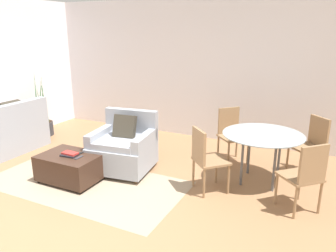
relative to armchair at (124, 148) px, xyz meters
The scene contains 14 objects.
ground_plane 1.60m from the armchair, 81.77° to the right, with size 20.00×20.00×0.00m, color #936B47.
wall_back 2.37m from the armchair, 84.01° to the left, with size 12.00×0.06×2.75m.
area_rug 0.79m from the armchair, 109.92° to the right, with size 2.89×1.47×0.01m.
armchair is the anchor object (origin of this frame).
ottoman 0.84m from the armchair, 125.52° to the right, with size 0.87×0.63×0.41m.
book_stack 0.84m from the armchair, 123.02° to the right, with size 0.25×0.17×0.05m.
tv_remote_primary 0.70m from the armchair, 122.96° to the right, with size 0.06×0.14×0.01m.
tv_remote_secondary 0.77m from the armchair, 111.95° to the right, with size 0.05×0.15×0.01m.
potted_plant 2.64m from the armchair, 163.30° to the left, with size 0.39×0.39×1.32m.
dining_table 2.11m from the armchair, 14.31° to the left, with size 1.14×1.14×0.74m.
dining_chair_near_left 1.41m from the armchair, ahead, with size 0.59×0.59×0.90m.
dining_chair_near_right 2.66m from the armchair, ahead, with size 0.59×0.59×0.90m.
dining_chair_far_left 1.81m from the armchair, 39.36° to the left, with size 0.59×0.59×0.90m.
dining_chair_far_right 2.89m from the armchair, 23.34° to the left, with size 0.59×0.59×0.90m.
Camera 1 is at (2.53, -2.47, 2.15)m, focal length 35.00 mm.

